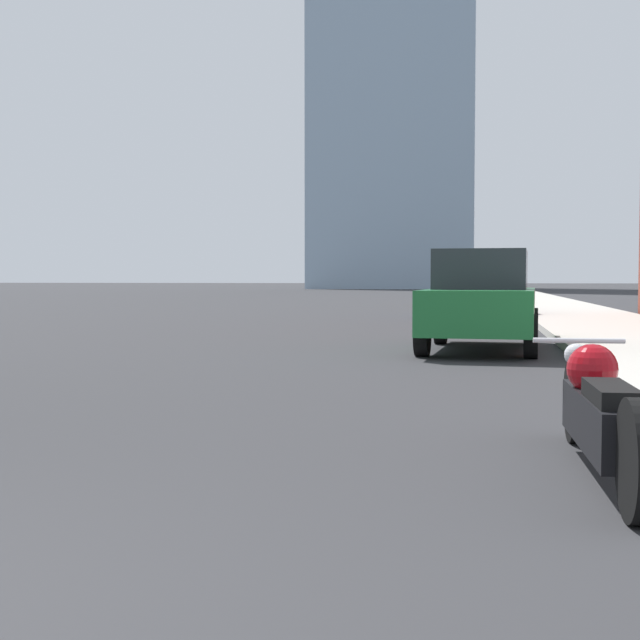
% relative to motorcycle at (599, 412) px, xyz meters
% --- Properties ---
extents(sidewalk, '(3.17, 240.00, 0.15)m').
position_rel_motorcycle_xyz_m(sidewalk, '(2.24, 36.62, -0.30)').
color(sidewalk, '#B2ADA3').
rests_on(sidewalk, ground_plane).
extents(motorcycle, '(0.62, 2.72, 0.76)m').
position_rel_motorcycle_xyz_m(motorcycle, '(0.00, 0.00, 0.00)').
color(motorcycle, black).
rests_on(motorcycle, ground_plane).
extents(parked_car_green, '(1.98, 4.30, 1.61)m').
position_rel_motorcycle_xyz_m(parked_car_green, '(-0.64, 9.06, 0.44)').
color(parked_car_green, '#1E6B33').
rests_on(parked_car_green, ground_plane).
extents(parked_car_blue, '(2.00, 3.88, 1.67)m').
position_rel_motorcycle_xyz_m(parked_car_blue, '(-0.45, 21.30, 0.46)').
color(parked_car_blue, '#1E3899').
rests_on(parked_car_blue, ground_plane).
extents(parked_car_yellow, '(2.09, 4.04, 1.58)m').
position_rel_motorcycle_xyz_m(parked_car_yellow, '(-0.55, 33.12, 0.43)').
color(parked_car_yellow, gold).
rests_on(parked_car_yellow, ground_plane).
extents(parked_car_red, '(1.96, 4.11, 1.70)m').
position_rel_motorcycle_xyz_m(parked_car_red, '(-0.39, 45.43, 0.46)').
color(parked_car_red, red).
rests_on(parked_car_red, ground_plane).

